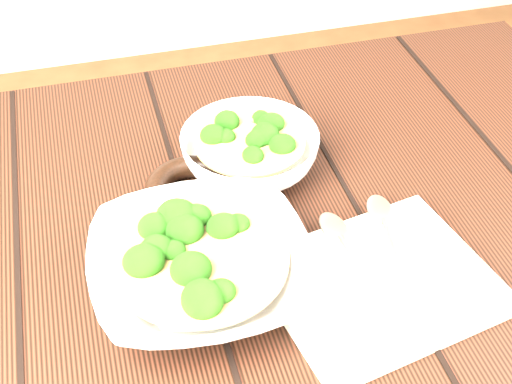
% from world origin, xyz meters
% --- Properties ---
extents(table, '(1.20, 0.80, 0.75)m').
position_xyz_m(table, '(0.00, 0.00, 0.63)').
color(table, '#33180E').
rests_on(table, ground).
extents(soup_bowl_front, '(0.24, 0.24, 0.07)m').
position_xyz_m(soup_bowl_front, '(-0.03, -0.05, 0.78)').
color(soup_bowl_front, silver).
rests_on(soup_bowl_front, table).
extents(soup_bowl_back, '(0.20, 0.20, 0.06)m').
position_xyz_m(soup_bowl_back, '(0.07, 0.13, 0.78)').
color(soup_bowl_back, silver).
rests_on(soup_bowl_back, table).
extents(trivet, '(0.14, 0.14, 0.03)m').
position_xyz_m(trivet, '(-0.01, 0.09, 0.76)').
color(trivet, black).
rests_on(trivet, table).
extents(napkin, '(0.26, 0.23, 0.01)m').
position_xyz_m(napkin, '(0.16, -0.10, 0.76)').
color(napkin, beige).
rests_on(napkin, table).
extents(spoon_left, '(0.03, 0.19, 0.01)m').
position_xyz_m(spoon_left, '(0.14, -0.06, 0.77)').
color(spoon_left, '#A19B8E').
rests_on(spoon_left, napkin).
extents(spoon_right, '(0.05, 0.19, 0.01)m').
position_xyz_m(spoon_right, '(0.19, -0.04, 0.77)').
color(spoon_right, '#A19B8E').
rests_on(spoon_right, napkin).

